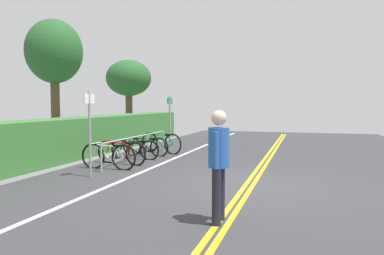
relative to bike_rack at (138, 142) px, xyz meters
name	(u,v)px	position (x,y,z in m)	size (l,w,h in m)	color
ground_plane	(250,186)	(-2.64, -3.99, -0.61)	(31.41, 10.61, 0.05)	#353538
centre_line_yellow_inner	(253,185)	(-2.64, -4.07, -0.58)	(28.27, 0.10, 0.00)	gold
centre_line_yellow_outer	(246,184)	(-2.64, -3.91, -0.58)	(28.27, 0.10, 0.00)	gold
bike_lane_stripe_white	(130,177)	(-2.64, -1.04, -0.58)	(28.27, 0.12, 0.00)	white
bike_rack	(138,142)	(0.00, 0.00, 0.00)	(4.56, 0.05, 0.78)	#9EA0A5
bicycle_0	(108,156)	(-1.82, 0.04, -0.23)	(0.46, 1.70, 0.76)	black
bicycle_1	(121,153)	(-0.93, 0.11, -0.23)	(0.50, 1.77, 0.74)	black
bicycle_2	(135,149)	(0.07, 0.13, -0.26)	(0.46, 1.70, 0.69)	black
bicycle_3	(145,147)	(0.88, 0.12, -0.26)	(0.46, 1.69, 0.70)	black
bicycle_4	(161,143)	(1.75, -0.11, -0.21)	(0.67, 1.79, 0.79)	black
pedestrian	(219,158)	(-5.45, -3.91, 0.41)	(0.49, 0.32, 1.72)	#1E1E2D
sign_post_near	(90,125)	(-2.89, -0.06, 0.70)	(0.36, 0.08, 2.12)	gray
sign_post_far	(170,118)	(2.57, -0.16, 0.69)	(0.36, 0.08, 2.10)	gray
hedge_backdrop	(97,134)	(1.50, 2.38, 0.08)	(13.51, 1.37, 1.33)	#387533
tree_mid	(54,53)	(1.22, 4.01, 3.14)	(2.12, 2.12, 4.99)	brown
tree_far_right	(129,79)	(6.69, 3.62, 2.49)	(2.33, 2.33, 4.05)	brown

